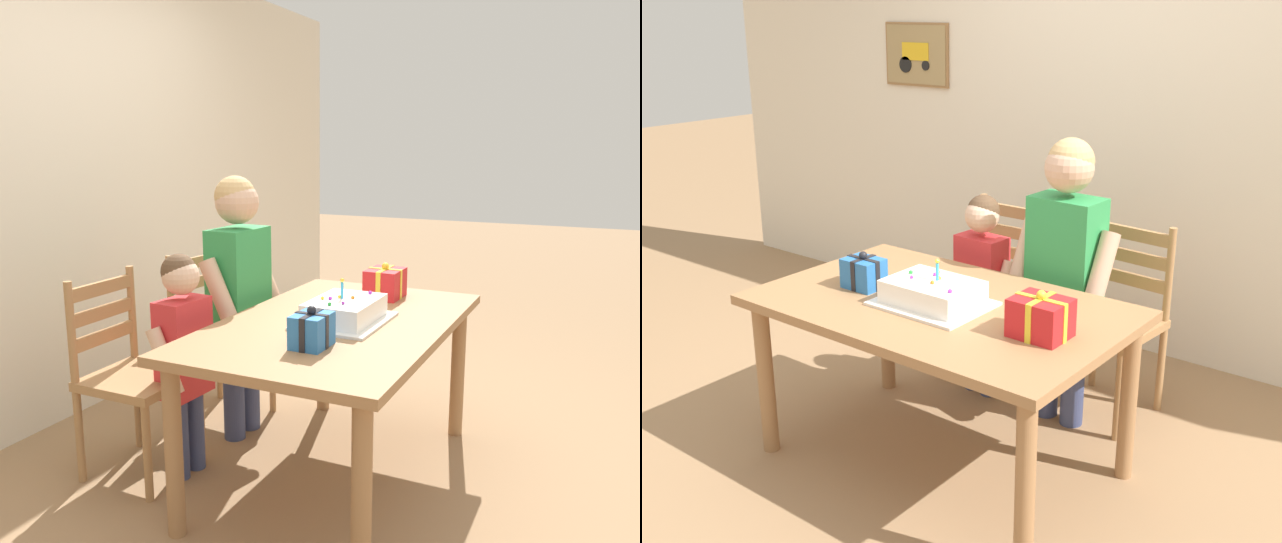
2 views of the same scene
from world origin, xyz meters
TOP-DOWN VIEW (x-y plane):
  - ground_plane at (0.00, 0.00)m, footprint 20.00×20.00m
  - back_wall at (-0.01, 1.65)m, footprint 6.40×0.11m
  - dining_table at (0.00, 0.00)m, footprint 1.49×0.92m
  - birthday_cake at (-0.01, -0.04)m, footprint 0.44×0.34m
  - gift_box_red_large at (0.49, -0.04)m, footprint 0.21×0.17m
  - gift_box_beside_cake at (-0.37, -0.06)m, footprint 0.17×0.13m
  - chair_left at (-0.34, 0.87)m, footprint 0.42×0.42m
  - chair_right at (0.34, 0.87)m, footprint 0.45×0.45m
  - child_older at (0.20, 0.63)m, footprint 0.49×0.28m
  - child_younger at (-0.26, 0.63)m, footprint 0.38×0.22m

SIDE VIEW (x-z plane):
  - ground_plane at x=0.00m, z-range 0.00..0.00m
  - chair_left at x=-0.34m, z-range 0.01..0.93m
  - chair_right at x=0.34m, z-range 0.01..0.93m
  - child_younger at x=-0.26m, z-range 0.11..1.14m
  - dining_table at x=0.00m, z-range 0.28..1.01m
  - birthday_cake at x=-0.01m, z-range 0.69..0.88m
  - gift_box_beside_cake at x=-0.37m, z-range 0.72..0.88m
  - gift_box_red_large at x=0.49m, z-range 0.72..0.90m
  - child_older at x=0.20m, z-range 0.15..1.49m
  - back_wall at x=-0.01m, z-range 0.00..2.60m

